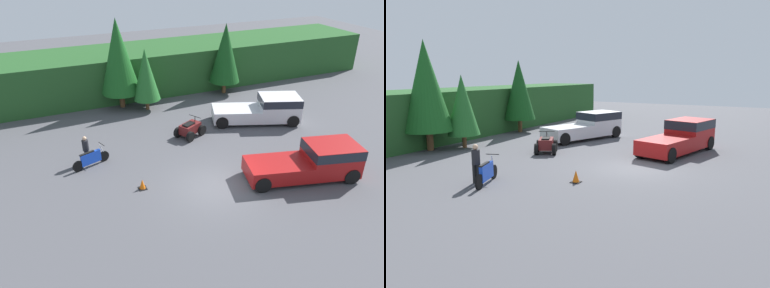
{
  "view_description": "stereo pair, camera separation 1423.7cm",
  "coord_description": "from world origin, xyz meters",
  "views": [
    {
      "loc": [
        -7.52,
        -14.32,
        11.15
      ],
      "look_at": [
        0.05,
        3.16,
        0.95
      ],
      "focal_mm": 35.0,
      "sensor_mm": 36.0,
      "label": 1
    },
    {
      "loc": [
        -17.31,
        -6.25,
        4.69
      ],
      "look_at": [
        0.05,
        3.16,
        0.95
      ],
      "focal_mm": 35.0,
      "sensor_mm": 36.0,
      "label": 2
    }
  ],
  "objects": [
    {
      "name": "ground_plane",
      "position": [
        0.0,
        0.0,
        0.0
      ],
      "size": [
        80.0,
        80.0,
        0.0
      ],
      "primitive_type": "plane",
      "color": "#4C4C51"
    },
    {
      "name": "rider_person",
      "position": [
        -5.68,
        5.03,
        0.93
      ],
      "size": [
        0.43,
        0.43,
        1.72
      ],
      "rotation": [
        0.0,
        0.0,
        0.26
      ],
      "color": "black",
      "rests_on": "ground_plane"
    },
    {
      "name": "tree_mid_left",
      "position": [
        -0.1,
        11.36,
        2.72
      ],
      "size": [
        2.03,
        2.03,
        4.62
      ],
      "color": "brown",
      "rests_on": "ground_plane"
    },
    {
      "name": "pickup_truck_red",
      "position": [
        5.22,
        -1.18,
        1.0
      ],
      "size": [
        6.3,
        3.52,
        1.89
      ],
      "rotation": [
        0.0,
        0.0,
        -0.25
      ],
      "color": "maroon",
      "rests_on": "ground_plane"
    },
    {
      "name": "tree_left",
      "position": [
        -1.72,
        12.59,
        3.93
      ],
      "size": [
        2.94,
        2.94,
        6.68
      ],
      "color": "brown",
      "rests_on": "ground_plane"
    },
    {
      "name": "traffic_cone",
      "position": [
        -3.52,
        1.33,
        0.25
      ],
      "size": [
        0.42,
        0.42,
        0.55
      ],
      "color": "black",
      "rests_on": "ground_plane"
    },
    {
      "name": "quad_atv",
      "position": [
        1.1,
        5.9,
        0.49
      ],
      "size": [
        2.27,
        2.0,
        1.23
      ],
      "rotation": [
        0.0,
        0.0,
        0.5
      ],
      "color": "black",
      "rests_on": "ground_plane"
    },
    {
      "name": "hillside_backdrop",
      "position": [
        0.0,
        16.0,
        1.74
      ],
      "size": [
        44.0,
        6.0,
        3.49
      ],
      "color": "#235123",
      "rests_on": "ground_plane"
    },
    {
      "name": "tree_mid_right",
      "position": [
        6.92,
        12.25,
        3.38
      ],
      "size": [
        2.53,
        2.53,
        5.74
      ],
      "color": "brown",
      "rests_on": "ground_plane"
    },
    {
      "name": "pickup_truck_second",
      "position": [
        6.81,
        5.9,
        1.0
      ],
      "size": [
        6.36,
        4.07,
        1.89
      ],
      "rotation": [
        0.0,
        0.0,
        -0.36
      ],
      "color": "silver",
      "rests_on": "ground_plane"
    },
    {
      "name": "dirt_bike",
      "position": [
        -5.52,
        4.61,
        0.48
      ],
      "size": [
        2.17,
        0.99,
        1.16
      ],
      "rotation": [
        0.0,
        0.0,
        0.35
      ],
      "color": "black",
      "rests_on": "ground_plane"
    }
  ]
}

